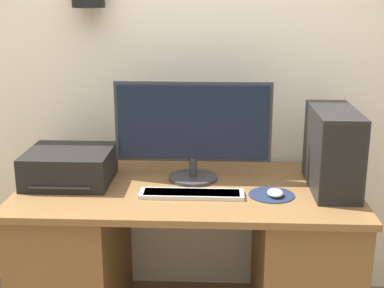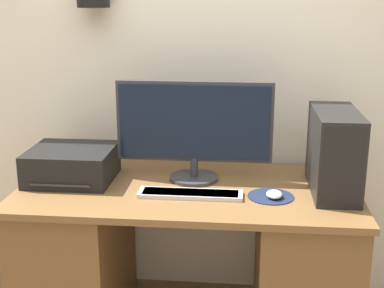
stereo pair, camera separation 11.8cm
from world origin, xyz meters
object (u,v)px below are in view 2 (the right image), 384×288
monitor (194,126)px  printer (72,164)px  mouse (274,194)px  keyboard (190,194)px  computer_tower (334,152)px

monitor → printer: size_ratio=1.87×
mouse → monitor: bearing=149.6°
keyboard → printer: 0.60m
mouse → computer_tower: 0.33m
monitor → keyboard: size_ratio=1.60×
mouse → printer: 0.95m
computer_tower → printer: bearing=178.3°
monitor → printer: (-0.57, -0.06, -0.18)m
monitor → mouse: (0.36, -0.21, -0.24)m
monitor → computer_tower: bearing=-8.9°
keyboard → computer_tower: bearing=11.1°
mouse → printer: (-0.93, 0.15, 0.06)m
printer → mouse: bearing=-9.1°
monitor → mouse: 0.48m
keyboard → printer: bearing=164.8°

